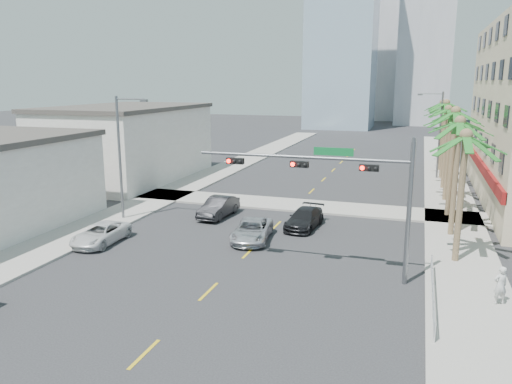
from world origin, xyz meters
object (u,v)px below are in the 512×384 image
car_lane_center (252,230)px  pedestrian (500,285)px  traffic_signal_mast (344,182)px  car_lane_left (219,207)px  car_parked_far (101,234)px  car_lane_right (304,218)px

car_lane_center → pedestrian: 14.86m
traffic_signal_mast → pedestrian: size_ratio=6.20×
car_lane_center → car_lane_left: bearing=124.5°
car_parked_far → car_lane_center: size_ratio=0.95×
traffic_signal_mast → car_lane_center: traffic_signal_mast is taller
car_lane_left → car_lane_center: bearing=-44.1°
traffic_signal_mast → car_lane_right: bearing=114.9°
car_parked_far → car_lane_left: car_lane_left is taller
car_lane_left → car_lane_center: car_lane_left is taller
traffic_signal_mast → car_lane_right: traffic_signal_mast is taller
traffic_signal_mast → car_lane_left: bearing=139.6°
car_lane_left → car_lane_right: car_lane_left is taller
pedestrian → car_lane_left: bearing=-56.0°
car_lane_center → pedestrian: pedestrian is taller
pedestrian → car_lane_center: bearing=-48.7°
car_parked_far → car_lane_left: bearing=59.8°
car_lane_left → pedestrian: (17.94, -10.40, 0.30)m
car_parked_far → car_lane_left: (4.60, 8.23, 0.12)m
car_lane_center → car_parked_far: bearing=-165.8°
car_lane_left → pedestrian: pedestrian is taller
traffic_signal_mast → car_lane_right: 10.01m
traffic_signal_mast → car_parked_far: 15.84m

